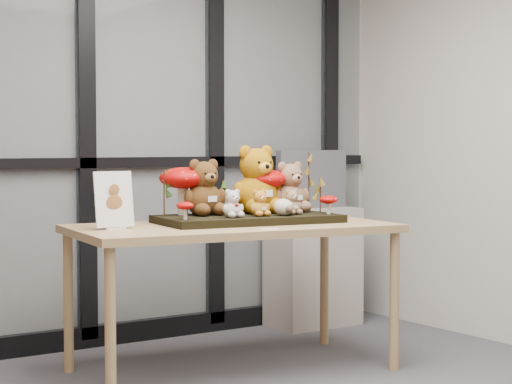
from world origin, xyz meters
TOP-DOWN VIEW (x-y plane):
  - glass_partition at (-0.00, 2.47)m, footprint 4.90×0.06m
  - display_table at (0.83, 1.54)m, footprint 1.69×1.01m
  - diorama_tray at (0.96, 1.59)m, footprint 0.97×0.58m
  - bear_pooh_yellow at (1.07, 1.68)m, footprint 0.34×0.31m
  - bear_brown_medium at (0.77, 1.71)m, footprint 0.27×0.25m
  - bear_tan_back at (1.26, 1.64)m, footprint 0.25×0.24m
  - bear_small_yellow at (0.96, 1.49)m, footprint 0.13×0.12m
  - bear_white_bow at (0.80, 1.49)m, footprint 0.13×0.12m
  - bear_beige_small at (1.17, 1.49)m, footprint 0.12×0.12m
  - plush_cream_hedgehog at (1.08, 1.45)m, footprint 0.08×0.08m
  - mushroom_back_left at (0.68, 1.78)m, footprint 0.25×0.25m
  - mushroom_back_right at (1.13, 1.68)m, footprint 0.23×0.23m
  - mushroom_front_left at (0.55, 1.52)m, footprint 0.09×0.09m
  - mushroom_front_right at (1.35, 1.41)m, footprint 0.10×0.10m
  - sprig_green_far_left at (0.56, 1.76)m, footprint 0.05×0.05m
  - sprig_green_mid_left at (0.75, 1.79)m, footprint 0.05×0.05m
  - sprig_dry_far_right at (1.38, 1.63)m, footprint 0.05×0.05m
  - sprig_dry_mid_right at (1.37, 1.51)m, footprint 0.05×0.05m
  - sprig_green_centre at (0.92, 1.77)m, footprint 0.05×0.05m
  - sign_holder at (0.23, 1.65)m, footprint 0.19×0.06m
  - label_card at (0.84, 1.22)m, footprint 0.09×0.03m
  - cabinet at (1.91, 2.27)m, footprint 0.56×0.33m
  - monitor at (1.91, 2.28)m, footprint 0.52×0.05m

SIDE VIEW (x-z plane):
  - cabinet at x=1.91m, z-range 0.00..0.75m
  - display_table at x=0.83m, z-range 0.31..1.06m
  - label_card at x=0.84m, z-range 0.75..0.75m
  - diorama_tray at x=0.96m, z-range 0.75..0.79m
  - plush_cream_hedgehog at x=1.08m, z-range 0.79..0.89m
  - mushroom_front_left at x=0.55m, z-range 0.79..0.89m
  - mushroom_front_right at x=1.35m, z-range 0.79..0.90m
  - bear_beige_small at x=1.17m, z-range 0.79..0.94m
  - bear_small_yellow at x=0.96m, z-range 0.79..0.94m
  - bear_white_bow at x=0.80m, z-range 0.79..0.95m
  - sprig_green_centre at x=0.92m, z-range 0.79..0.96m
  - sign_holder at x=0.23m, z-range 0.74..1.02m
  - sprig_dry_mid_right at x=1.37m, z-range 0.79..0.98m
  - sprig_green_mid_left at x=0.75m, z-range 0.79..1.00m
  - sprig_green_far_left at x=0.56m, z-range 0.79..1.03m
  - mushroom_back_right at x=1.13m, z-range 0.79..1.05m
  - mushroom_back_left at x=0.68m, z-range 0.79..1.06m
  - monitor at x=1.91m, z-range 0.75..1.12m
  - bear_tan_back at x=1.26m, z-range 0.79..1.09m
  - bear_brown_medium at x=0.77m, z-range 0.79..1.11m
  - sprig_dry_far_right at x=1.38m, z-range 0.79..1.12m
  - bear_pooh_yellow at x=1.07m, z-range 0.79..1.19m
  - glass_partition at x=0.00m, z-range 0.03..2.81m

